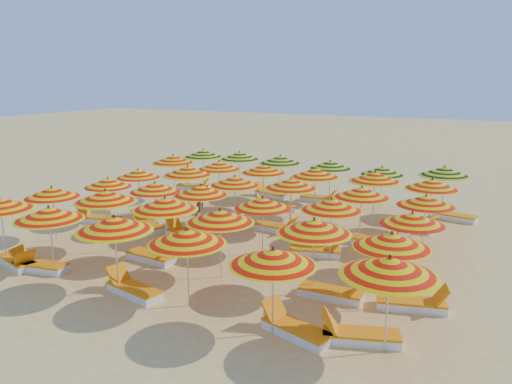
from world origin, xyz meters
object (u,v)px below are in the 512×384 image
Objects in this scene: umbrella_19 at (188,171)px; umbrella_34 at (382,171)px; umbrella_20 at (235,181)px; lounger_6 at (333,293)px; umbrella_15 at (263,203)px; umbrella_28 at (375,177)px; umbrella_4 at (273,257)px; umbrella_30 at (203,153)px; umbrella_27 at (315,173)px; lounger_10 at (187,234)px; lounger_8 at (99,219)px; lounger_17 at (194,186)px; umbrella_6 at (52,192)px; lounger_2 at (133,290)px; lounger_4 at (359,336)px; beachgoer_b at (201,219)px; umbrella_11 at (392,240)px; lounger_9 at (148,225)px; umbrella_3 at (187,237)px; umbrella_8 at (165,204)px; lounger_14 at (376,241)px; umbrella_25 at (219,165)px; lounger_20 at (453,216)px; umbrella_22 at (362,192)px; umbrella_12 at (108,183)px; umbrella_23 at (426,201)px; lounger_19 at (320,198)px; umbrella_16 at (331,205)px; umbrella_17 at (412,219)px; lounger_16 at (415,226)px; umbrella_0 at (0,204)px; umbrella_31 at (240,156)px; umbrella_32 at (280,160)px; umbrella_29 at (432,184)px; umbrella_33 at (330,165)px; umbrella_9 at (220,216)px; lounger_1 at (39,266)px; lounger_3 at (295,329)px; umbrella_18 at (138,174)px; umbrella_24 at (173,159)px; lounger_5 at (152,257)px; lounger_18 at (271,194)px; umbrella_10 at (314,226)px; umbrella_1 at (49,214)px; lounger_11 at (317,251)px; lounger_7 at (413,304)px; lounger_15 at (275,207)px; umbrella_26 at (264,169)px; umbrella_2 at (114,224)px; lounger_12 at (222,221)px.

umbrella_34 is at bearing 35.83° from umbrella_19.
umbrella_20 reaches higher than lounger_6.
umbrella_15 is 5.56m from umbrella_28.
umbrella_30 is at bearing 127.92° from umbrella_4.
lounger_10 is (-3.25, -4.70, -1.76)m from umbrella_27.
lounger_8 is 6.95m from lounger_17.
umbrella_20 is 1.01× the size of umbrella_34.
umbrella_6 is 1.11× the size of umbrella_15.
umbrella_27 is at bearing -87.66° from lounger_2.
beachgoer_b reaches higher than lounger_4.
lounger_9 is at bearing 164.34° from umbrella_11.
umbrella_3 is 3.28m from umbrella_8.
umbrella_8 is at bearing -137.74° from lounger_14.
umbrella_25 is at bearing 116.02° from umbrella_3.
umbrella_19 is 1.33× the size of lounger_20.
umbrella_11 is at bearing -67.34° from umbrella_22.
beachgoer_b is at bearing 4.97° from umbrella_12.
umbrella_23 is 7.63m from lounger_19.
umbrella_11 is at bearing -39.91° from umbrella_30.
umbrella_16 reaches higher than umbrella_17.
umbrella_6 is at bearing -165.03° from umbrella_16.
umbrella_0 is at bearing -115.32° from lounger_16.
lounger_16 is at bearing 66.31° from umbrella_3.
umbrella_32 reaches higher than umbrella_31.
umbrella_29 is at bearing 61.27° from umbrella_16.
umbrella_20 is at bearing -13.38° from beachgoer_b.
umbrella_9 is at bearing -90.35° from umbrella_33.
lounger_1 is at bearing -113.34° from lounger_19.
umbrella_30 reaches higher than lounger_3.
umbrella_18 is 0.78× the size of umbrella_28.
umbrella_24 reaches higher than umbrella_15.
umbrella_29 is (11.61, 9.29, -0.05)m from umbrella_0.
lounger_5 and lounger_18 have the same top height.
umbrella_10 is 6.57m from lounger_10.
umbrella_19 is at bearing 123.71° from umbrella_3.
lounger_10 is (-3.00, 2.68, -1.72)m from umbrella_9.
lounger_11 is (6.54, 4.97, -1.72)m from umbrella_1.
lounger_7 is at bearing -112.81° from lounger_3.
umbrella_33 reaches higher than lounger_15.
umbrella_1 reaches higher than lounger_20.
lounger_16 is at bearing 70.78° from lounger_20.
umbrella_20 is 3.41m from umbrella_25.
umbrella_23 is 1.07× the size of umbrella_32.
beachgoer_b is at bearing -74.02° from lounger_17.
umbrella_0 is 1.39× the size of lounger_9.
umbrella_27 is 4.42m from lounger_14.
umbrella_1 is at bearing -111.39° from umbrella_33.
beachgoer_b is (2.56, 5.14, 0.50)m from lounger_1.
umbrella_26 is (-0.05, 2.71, 0.03)m from umbrella_20.
lounger_12 is (-0.64, 6.78, -1.79)m from umbrella_2.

